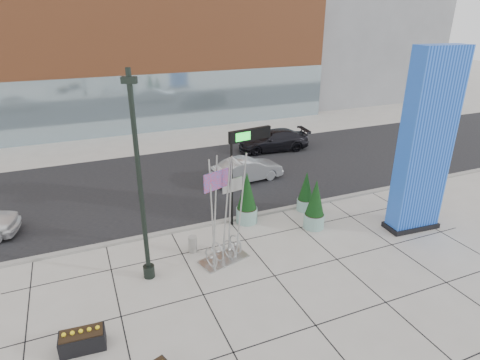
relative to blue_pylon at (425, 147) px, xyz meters
name	(u,v)px	position (x,y,z in m)	size (l,w,h in m)	color
ground	(242,268)	(-9.00, 0.06, -4.14)	(160.00, 160.00, 0.00)	#9E9991
street_asphalt	(179,182)	(-9.00, 10.06, -4.13)	(80.00, 12.00, 0.02)	black
curb_edge	(210,224)	(-9.00, 4.06, -4.08)	(80.00, 0.30, 0.12)	gray
tower_podium	(139,62)	(-8.00, 27.06, 1.36)	(34.00, 10.00, 11.00)	#AD5B32
tower_glass_front	(152,103)	(-8.00, 22.26, -1.64)	(34.00, 0.60, 5.00)	#8CA5B2
building_grey_parking	(333,20)	(17.00, 32.06, 4.86)	(20.00, 18.00, 18.00)	slate
blue_pylon	(425,147)	(0.00, 0.00, 0.00)	(2.64, 1.31, 8.56)	#0B36AD
lamp_post	(142,202)	(-12.63, 0.98, -0.81)	(0.56, 0.45, 8.13)	black
public_art_sculpture	(224,235)	(-9.46, 0.93, -2.91)	(2.26, 1.55, 4.69)	#B4B7B9
concrete_bollard	(193,244)	(-10.50, 2.06, -3.76)	(0.38, 0.38, 0.75)	gray
overhead_street_sign	(248,144)	(-7.18, 3.67, -0.04)	(2.25, 0.54, 4.77)	black
round_planter_east	(315,205)	(-4.40, 1.86, -2.94)	(1.01, 1.01, 2.52)	#82AFA7
round_planter_mid	(306,192)	(-3.80, 3.66, -3.10)	(0.87, 0.87, 2.19)	#82AFA7
round_planter_west	(247,199)	(-7.20, 3.66, -2.87)	(1.07, 1.07, 2.68)	#82AFA7
box_planter_north	(82,340)	(-15.27, -1.94, -3.79)	(1.42, 0.79, 0.75)	black
car_silver_mid	(247,170)	(-5.00, 8.56, -3.40)	(1.55, 4.44, 1.46)	#A5A9AD
car_dark_east	(273,140)	(-0.71, 13.35, -3.36)	(2.18, 5.37, 1.56)	black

